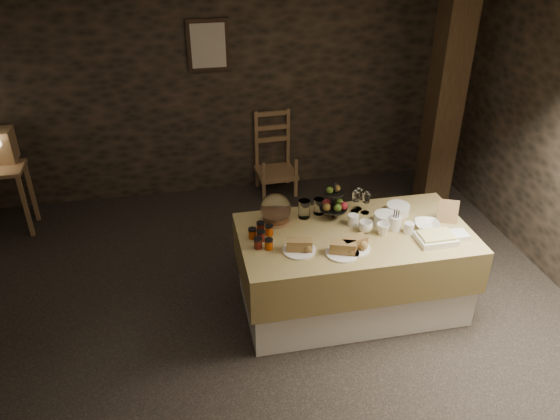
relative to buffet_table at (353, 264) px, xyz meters
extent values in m
cube|color=black|center=(-0.78, -0.04, -0.43)|extent=(5.50, 5.00, 0.01)
cube|color=black|center=(-0.78, 2.46, 0.87)|extent=(5.50, 0.02, 2.60)
cube|color=white|center=(0.00, 0.00, -0.08)|extent=(1.84, 0.94, 0.71)
cube|color=olive|center=(0.00, 0.00, 0.13)|extent=(1.90, 1.01, 0.39)
cube|color=brown|center=(-2.97, 1.76, -0.08)|extent=(0.04, 0.04, 0.70)
cube|color=brown|center=(-2.97, 2.09, -0.08)|extent=(0.04, 0.04, 0.70)
cube|color=brown|center=(-0.23, 2.24, -0.19)|extent=(0.48, 0.46, 0.05)
cube|color=brown|center=(-0.23, 2.42, 0.33)|extent=(0.43, 0.06, 0.43)
cube|color=black|center=(1.43, 1.48, 0.87)|extent=(0.30, 0.30, 2.60)
cube|color=#302016|center=(-0.93, 2.43, 1.32)|extent=(0.45, 0.03, 0.55)
cube|color=beige|center=(-0.93, 2.40, 1.32)|extent=(0.37, 0.01, 0.47)
cylinder|color=white|center=(0.28, 0.07, 0.37)|extent=(0.19, 0.19, 0.10)
cylinder|color=white|center=(0.45, 0.22, 0.36)|extent=(0.20, 0.20, 0.08)
cylinder|color=white|center=(0.33, -0.02, 0.38)|extent=(0.10, 0.10, 0.12)
imported|color=white|center=(0.08, -0.01, 0.37)|extent=(0.12, 0.12, 0.09)
imported|color=white|center=(0.20, -0.07, 0.37)|extent=(0.13, 0.13, 0.10)
cylinder|color=white|center=(0.01, 0.11, 0.37)|extent=(0.09, 0.09, 0.09)
cylinder|color=white|center=(0.42, -0.09, 0.37)|extent=(0.08, 0.08, 0.09)
imported|color=white|center=(0.60, -0.05, 0.35)|extent=(0.25, 0.25, 0.05)
cylinder|color=brown|center=(-0.61, 0.30, 0.33)|extent=(0.26, 0.26, 0.01)
cylinder|color=#533919|center=(-0.61, 0.30, 0.37)|extent=(0.22, 0.22, 0.07)
sphere|color=white|center=(-0.61, 0.30, 0.44)|extent=(0.26, 0.26, 0.26)
cylinder|color=black|center=(-0.11, 0.27, 0.49)|extent=(0.02, 0.02, 0.33)
cylinder|color=black|center=(-0.11, 0.27, 0.41)|extent=(0.24, 0.24, 0.01)
cylinder|color=black|center=(-0.11, 0.27, 0.56)|extent=(0.17, 0.17, 0.01)
sphere|color=#4B6E20|center=(-0.06, 0.30, 0.44)|extent=(0.07, 0.07, 0.07)
sphere|color=maroon|center=(-0.16, 0.31, 0.44)|extent=(0.07, 0.07, 0.07)
sphere|color=#4B6E20|center=(-0.09, 0.21, 0.44)|extent=(0.07, 0.07, 0.07)
sphere|color=brown|center=(-0.18, 0.24, 0.44)|extent=(0.07, 0.07, 0.07)
sphere|color=maroon|center=(-0.04, 0.23, 0.44)|extent=(0.07, 0.07, 0.07)
cylinder|color=white|center=(-0.52, -0.18, 0.33)|extent=(0.26, 0.26, 0.01)
cube|color=olive|center=(-0.52, -0.18, 0.38)|extent=(0.21, 0.13, 0.09)
cylinder|color=white|center=(-0.20, -0.28, 0.33)|extent=(0.26, 0.26, 0.01)
cube|color=olive|center=(-0.20, -0.28, 0.38)|extent=(0.22, 0.15, 0.09)
cylinder|color=white|center=(-0.09, -0.23, 0.33)|extent=(0.26, 0.26, 0.01)
cube|color=olive|center=(-0.09, -0.23, 0.38)|extent=(0.22, 0.15, 0.09)
cylinder|color=#5D1811|center=(-0.78, 0.03, 0.36)|extent=(0.06, 0.06, 0.07)
cylinder|color=#AF4109|center=(-0.74, -0.10, 0.36)|extent=(0.06, 0.06, 0.07)
cylinder|color=#5D1811|center=(-0.82, -0.07, 0.36)|extent=(0.06, 0.06, 0.07)
cylinder|color=#AF4109|center=(-0.70, 0.10, 0.36)|extent=(0.06, 0.06, 0.07)
cylinder|color=#5D1811|center=(-0.76, 0.16, 0.36)|extent=(0.06, 0.06, 0.07)
cylinder|color=#AF4109|center=(-0.84, 0.08, 0.36)|extent=(0.06, 0.06, 0.07)
cube|color=white|center=(0.58, -0.26, 0.35)|extent=(0.30, 0.22, 0.05)
cube|color=#DAD17C|center=(0.58, -0.26, 0.38)|extent=(0.26, 0.18, 0.02)
cube|color=white|center=(0.78, -0.24, 0.34)|extent=(0.14, 0.14, 0.04)
cube|color=brown|center=(0.80, 0.00, 0.41)|extent=(0.18, 0.13, 0.22)
cylinder|color=white|center=(-0.36, 0.32, 0.40)|extent=(0.10, 0.10, 0.16)
cylinder|color=white|center=(-0.22, 0.36, 0.39)|extent=(0.09, 0.09, 0.14)
camera|label=1|loc=(-1.36, -3.58, 2.70)|focal=35.00mm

